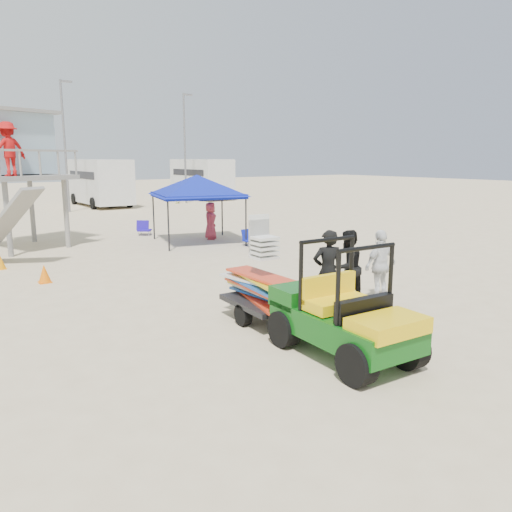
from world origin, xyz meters
TOP-DOWN VIEW (x-y plane):
  - ground at (0.00, 0.00)m, footprint 140.00×140.00m
  - utility_cart at (0.35, 0.22)m, footprint 1.43×2.64m
  - surf_trailer at (0.36, 2.56)m, footprint 1.25×2.18m
  - man_left at (1.88, 2.26)m, footprint 0.79×0.68m
  - man_mid at (2.73, 2.51)m, footprint 0.88×0.70m
  - man_right at (3.58, 2.26)m, footprint 1.00×0.43m
  - lifeguard_tower at (-2.07, 14.75)m, footprint 3.95×3.95m
  - canopy_blue at (4.06, 12.09)m, footprint 3.80×3.80m
  - cone_near at (-2.57, 8.64)m, footprint 0.34×0.34m
  - cone_far at (-3.29, 11.21)m, footprint 0.34×0.34m
  - beach_chair_b at (5.31, 10.24)m, footprint 0.54×0.58m
  - beach_chair_c at (3.04, 15.25)m, footprint 0.73×0.83m
  - rv_mid_right at (6.00, 29.99)m, footprint 2.64×7.00m
  - rv_far_right at (15.00, 31.49)m, footprint 2.64×6.60m
  - light_pole_left at (3.00, 27.00)m, footprint 0.14×0.14m
  - light_pole_right at (12.00, 28.50)m, footprint 0.14×0.14m
  - distant_beachgoers at (0.62, 16.83)m, footprint 17.37×16.84m

SIDE VIEW (x-z plane):
  - ground at x=0.00m, z-range 0.00..0.00m
  - cone_near at x=-2.57m, z-range 0.00..0.50m
  - cone_far at x=-3.29m, z-range 0.00..0.50m
  - beach_chair_b at x=5.31m, z-range -0.01..0.63m
  - beach_chair_c at x=3.04m, z-range -0.01..0.63m
  - distant_beachgoers at x=0.62m, z-range 0.00..1.55m
  - surf_trailer at x=0.36m, z-range -0.18..1.78m
  - man_right at x=3.58m, z-range 0.00..1.70m
  - man_mid at x=2.73m, z-range 0.00..1.73m
  - utility_cart at x=0.35m, z-range -0.07..1.89m
  - man_left at x=1.88m, z-range 0.00..1.84m
  - rv_far_right at x=15.00m, z-range 0.17..3.42m
  - rv_mid_right at x=6.00m, z-range 0.17..3.42m
  - canopy_blue at x=4.06m, z-range 1.00..4.10m
  - lifeguard_tower at x=-2.07m, z-range 1.21..6.14m
  - light_pole_left at x=3.00m, z-range 0.00..8.00m
  - light_pole_right at x=12.00m, z-range 0.00..8.00m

